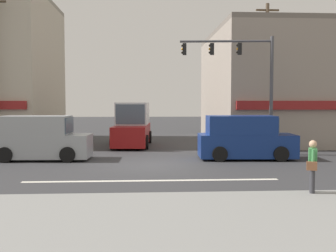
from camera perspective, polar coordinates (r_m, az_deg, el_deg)
ground_plane at (r=17.38m, az=-2.56°, el=-5.67°), size 120.00×120.00×0.00m
lane_marking_stripe at (r=13.94m, az=-2.36°, el=-7.92°), size 9.00×0.24×0.01m
sidewalk_curb at (r=9.07m, az=-1.81°, el=-13.65°), size 40.00×5.00×0.16m
building_right_corner at (r=29.78m, az=17.55°, el=5.46°), size 11.48×12.02×7.80m
utility_pole_far_right at (r=25.03m, az=14.11°, el=7.40°), size 1.40×0.22×8.76m
traffic_light_mast at (r=21.15m, az=11.33°, el=7.56°), size 4.88×0.64×6.20m
van_crossing_leftbound at (r=19.44m, az=11.04°, el=-1.78°), size 4.68×2.20×2.11m
van_crossing_rightbound at (r=19.81m, az=-18.12°, el=-1.79°), size 4.65×2.15×2.11m
box_truck_crossing_center at (r=25.10m, az=-5.17°, el=-0.02°), size 2.52×5.72×2.75m
pedestrian_foreground_with_bag at (r=12.00m, az=20.23°, el=-5.38°), size 0.47×0.66×1.67m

